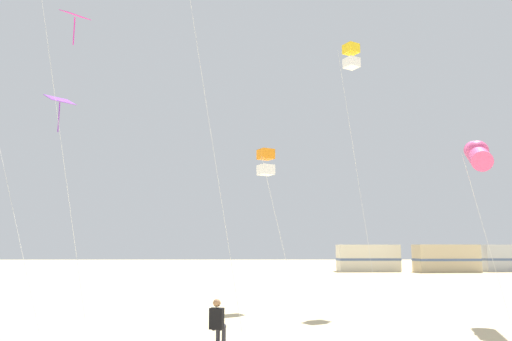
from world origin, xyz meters
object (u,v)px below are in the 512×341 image
Objects in this scene: kite_box_gold at (351,57)px; kite_tube_rainbow at (478,154)px; rv_van_cream at (368,258)px; rv_van_silver at (511,258)px; rv_van_tan at (446,258)px; kite_flyer_standing at (218,321)px; kite_diamond_violet at (57,107)px; kite_diamond_magenta at (74,27)px; kite_box_orange at (266,162)px.

kite_tube_rainbow is at bearing -55.80° from kite_box_gold.
rv_van_cream is 1.00× the size of rv_van_silver.
rv_van_silver is at bearing 53.06° from kite_box_gold.
rv_van_tan is at bearing 61.93° from kite_box_gold.
rv_van_cream is 0.99× the size of rv_van_tan.
kite_tube_rainbow is at bearing -139.84° from kite_flyer_standing.
kite_diamond_violet is at bearing -19.03° from kite_flyer_standing.
kite_tube_rainbow is (14.68, -0.37, -4.88)m from kite_diamond_magenta.
kite_box_gold is (11.70, 4.74, 3.90)m from kite_diamond_violet.
kite_box_orange is 8.53m from kite_tube_rainbow.
rv_van_cream is at bearing 61.50° from kite_diamond_magenta.
kite_tube_rainbow is at bearing -0.58° from kite_diamond_violet.
kite_tube_rainbow is (3.32, -4.89, -5.61)m from kite_box_gold.
rv_van_silver reaches higher than kite_flyer_standing.
rv_van_tan is at bearing 70.26° from kite_tube_rainbow.
rv_van_cream and rv_van_tan have the same top height.
rv_van_silver is (15.33, -0.01, 0.00)m from rv_van_cream.
kite_tube_rainbow is at bearing -121.41° from rv_van_silver.
kite_box_gold is at bearing 22.04° from kite_diamond_violet.
kite_flyer_standing is 0.18× the size of rv_van_cream.
kite_tube_rainbow is (8.90, 4.07, 5.12)m from kite_flyer_standing.
rv_van_silver is at bearing 7.94° from rv_van_tan.
rv_van_tan is (12.20, 33.99, -4.34)m from kite_tube_rainbow.
rv_van_tan is at bearing 56.63° from kite_box_orange.
kite_tube_rainbow is 0.97× the size of rv_van_tan.
kite_tube_rainbow is at bearing -30.01° from kite_box_orange.
kite_diamond_violet is 1.22× the size of rv_van_silver.
kite_diamond_magenta reaches higher than kite_diamond_violet.
rv_van_cream is 15.33m from rv_van_silver.
kite_tube_rainbow is (15.02, -0.15, -1.72)m from kite_diamond_violet.
kite_box_gold is 1.83× the size of rv_van_silver.
kite_diamond_violet reaches higher than kite_tube_rainbow.
kite_diamond_magenta is at bearing -151.90° from kite_box_orange.
kite_box_gold reaches higher than rv_van_silver.
kite_box_gold is at bearing 124.20° from kite_tube_rainbow.
rv_van_tan is (26.88, 33.63, -9.22)m from kite_diamond_magenta.
kite_box_orange is 33.99m from rv_van_cream.
kite_flyer_standing is at bearing -34.62° from kite_diamond_violet.
rv_van_silver is (28.77, 39.79, 0.78)m from kite_flyer_standing.
kite_tube_rainbow reaches higher than rv_van_tan.
kite_diamond_magenta is 1.68× the size of kite_box_orange.
rv_van_tan reaches higher than kite_flyer_standing.
kite_diamond_magenta is 9.39m from kite_box_orange.
kite_flyer_standing is 10.13m from kite_box_orange.
rv_van_cream is (19.55, 35.58, -6.06)m from kite_diamond_violet.
kite_diamond_magenta is at bearing -120.38° from rv_van_cream.
rv_van_tan is (21.10, 38.06, 0.78)m from kite_flyer_standing.
rv_van_silver is at bearing 45.67° from kite_diamond_magenta.
kite_diamond_violet reaches higher than kite_box_orange.
kite_box_gold is 8.15m from kite_tube_rainbow.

